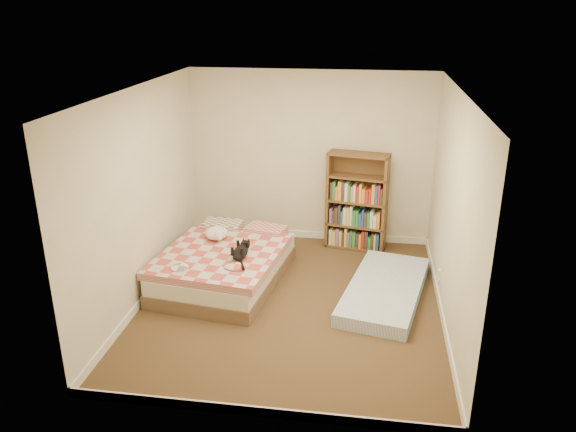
# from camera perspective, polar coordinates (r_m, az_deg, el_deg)

# --- Properties ---
(room) EXTENTS (3.51, 4.01, 2.51)m
(room) POSITION_cam_1_polar(r_m,az_deg,el_deg) (6.27, 0.33, 0.78)
(room) COLOR #4B3520
(room) RESTS_ON ground
(bed) EXTENTS (1.60, 2.07, 0.51)m
(bed) POSITION_cam_1_polar(r_m,az_deg,el_deg) (7.23, -6.35, -4.82)
(bed) COLOR brown
(bed) RESTS_ON room
(bookshelf) EXTENTS (0.90, 0.44, 1.41)m
(bookshelf) POSITION_cam_1_polar(r_m,az_deg,el_deg) (8.10, 6.95, 0.33)
(bookshelf) COLOR #52331C
(bookshelf) RESTS_ON room
(floor_mattress) EXTENTS (1.18, 1.96, 0.16)m
(floor_mattress) POSITION_cam_1_polar(r_m,az_deg,el_deg) (6.97, 9.81, -7.43)
(floor_mattress) COLOR #749AC2
(floor_mattress) RESTS_ON room
(black_cat) EXTENTS (0.23, 0.65, 0.15)m
(black_cat) POSITION_cam_1_polar(r_m,az_deg,el_deg) (6.84, -4.79, -3.60)
(black_cat) COLOR black
(black_cat) RESTS_ON bed
(white_dog) EXTENTS (0.36, 0.39, 0.16)m
(white_dog) POSITION_cam_1_polar(r_m,az_deg,el_deg) (7.37, -7.24, -1.76)
(white_dog) COLOR white
(white_dog) RESTS_ON bed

